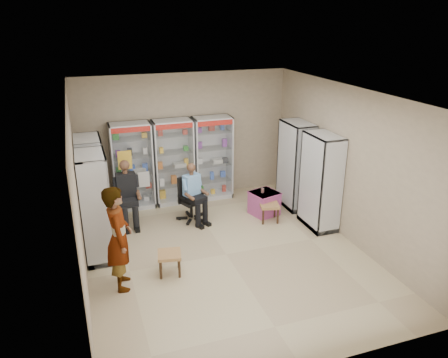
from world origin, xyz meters
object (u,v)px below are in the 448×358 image
object	(u,v)px
cabinet_right_near	(321,182)
cabinet_left_near	(96,207)
pink_trunk	(264,203)
cabinet_back_mid	(174,162)
standing_man	(119,238)
wooden_chair	(127,202)
seated_shopkeeper	(191,194)
cabinet_back_right	(212,158)
office_chair	(191,199)
cabinet_back_left	(132,166)
cabinet_left_far	(92,186)
woven_stool_b	(170,263)
woven_stool_a	(269,212)
cabinet_right_far	(295,165)

from	to	relation	value
cabinet_right_near	cabinet_left_near	bearing A→B (deg)	87.43
pink_trunk	cabinet_back_mid	bearing A→B (deg)	142.57
cabinet_right_near	standing_man	bearing A→B (deg)	102.02
cabinet_back_mid	wooden_chair	distance (m)	1.50
cabinet_back_mid	seated_shopkeeper	size ratio (longest dim) A/B	1.62
cabinet_right_near	cabinet_left_near	size ratio (longest dim) A/B	1.00
cabinet_back_right	cabinet_back_mid	bearing A→B (deg)	180.00
wooden_chair	office_chair	bearing A→B (deg)	-14.61
cabinet_back_left	standing_man	size ratio (longest dim) A/B	1.13
cabinet_right_near	cabinet_left_near	world-z (taller)	same
cabinet_left_far	woven_stool_b	distance (m)	2.48
cabinet_back_left	woven_stool_a	distance (m)	3.24
cabinet_back_right	wooden_chair	size ratio (longest dim) A/B	2.13
cabinet_back_left	cabinet_left_near	xyz separation A→B (m)	(-0.93, -2.03, 0.00)
cabinet_back_mid	woven_stool_a	xyz separation A→B (m)	(1.70, -1.68, -0.80)
cabinet_back_right	office_chair	bearing A→B (deg)	-127.69
seated_shopkeeper	woven_stool_b	size ratio (longest dim) A/B	3.13
office_chair	woven_stool_a	world-z (taller)	office_chair
cabinet_back_left	cabinet_left_near	distance (m)	2.23
seated_shopkeeper	office_chair	bearing A→B (deg)	67.10
cabinet_right_near	seated_shopkeeper	xyz separation A→B (m)	(-2.46, 1.11, -0.38)
cabinet_right_near	pink_trunk	bearing A→B (deg)	43.08
cabinet_left_near	woven_stool_b	world-z (taller)	cabinet_left_near
cabinet_left_far	cabinet_left_near	world-z (taller)	same
cabinet_right_near	office_chair	world-z (taller)	cabinet_right_near
cabinet_back_left	pink_trunk	world-z (taller)	cabinet_back_left
cabinet_right_far	wooden_chair	bearing A→B (deg)	83.96
office_chair	cabinet_right_near	bearing A→B (deg)	-48.06
pink_trunk	woven_stool_a	world-z (taller)	pink_trunk
woven_stool_a	standing_man	distance (m)	3.67
cabinet_back_mid	cabinet_right_near	bearing A→B (deg)	-40.84
cabinet_back_left	woven_stool_a	xyz separation A→B (m)	(2.65, -1.68, -0.80)
cabinet_back_left	cabinet_right_near	size ratio (longest dim) A/B	1.00
woven_stool_a	woven_stool_b	distance (m)	2.81
cabinet_back_right	woven_stool_b	size ratio (longest dim) A/B	5.06
cabinet_left_near	cabinet_back_right	bearing A→B (deg)	125.65
cabinet_right_near	pink_trunk	size ratio (longest dim) A/B	3.66
cabinet_back_mid	standing_man	size ratio (longest dim) A/B	1.13
seated_shopkeeper	pink_trunk	size ratio (longest dim) A/B	2.26
cabinet_left_far	woven_stool_a	size ratio (longest dim) A/B	5.01
woven_stool_b	cabinet_back_left	bearing A→B (deg)	93.23
wooden_chair	woven_stool_a	world-z (taller)	wooden_chair
cabinet_right_far	cabinet_left_far	distance (m)	4.46
cabinet_back_right	cabinet_right_near	size ratio (longest dim) A/B	1.00
cabinet_back_mid	standing_man	distance (m)	3.51
seated_shopkeeper	standing_man	bearing A→B (deg)	-153.66
office_chair	cabinet_back_right	bearing A→B (deg)	29.42
cabinet_right_far	office_chair	distance (m)	2.51
standing_man	cabinet_back_left	bearing A→B (deg)	-7.88
cabinet_right_far	seated_shopkeeper	size ratio (longest dim) A/B	1.62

